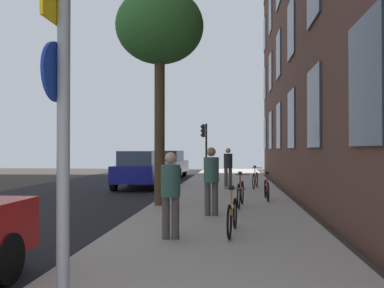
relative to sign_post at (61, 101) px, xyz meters
name	(u,v)px	position (x,y,z in m)	size (l,w,h in m)	color
ground_plane	(133,194)	(-2.18, 11.79, -2.15)	(41.80, 41.80, 0.00)	#332D28
road_asphalt	(79,194)	(-4.28, 11.79, -2.14)	(7.00, 38.00, 0.01)	black
sidewalk	(226,194)	(1.32, 11.79, -2.09)	(4.20, 38.00, 0.12)	#9E9389
sign_post	(61,101)	(0.00, 0.00, 0.00)	(0.16, 0.60, 3.52)	gray
traffic_light	(205,140)	(-0.21, 22.56, 0.18)	(0.43, 0.24, 3.21)	black
tree_near	(160,29)	(-0.49, 8.02, 2.99)	(2.51, 2.51, 6.16)	#4C3823
bicycle_0	(232,215)	(1.58, 4.14, -1.68)	(0.42, 1.68, 0.90)	black
bicycle_1	(241,193)	(1.80, 7.91, -1.65)	(0.42, 1.64, 0.97)	black
bicycle_2	(267,189)	(2.63, 9.48, -1.68)	(0.42, 1.61, 0.90)	black
bicycle_3	(255,179)	(2.49, 13.60, -1.67)	(0.46, 1.57, 0.92)	black
pedestrian_0	(171,189)	(0.50, 3.54, -1.15)	(0.48, 0.48, 1.53)	#4C4742
pedestrian_1	(211,177)	(1.07, 6.25, -1.10)	(0.50, 0.50, 1.63)	#4C4742
pedestrian_2	(228,165)	(1.37, 14.08, -1.09)	(0.41, 0.41, 1.64)	#4C4742
car_1	(140,169)	(-2.49, 14.39, -1.31)	(1.92, 4.42, 1.62)	navy
car_2	(169,164)	(-2.27, 21.27, -1.31)	(1.92, 4.38, 1.62)	silver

